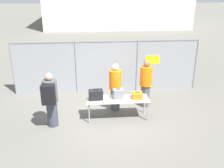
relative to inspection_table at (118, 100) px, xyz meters
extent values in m
plane|color=#605E56|center=(-0.22, -0.07, -0.68)|extent=(120.00, 120.00, 0.00)
cylinder|color=gray|center=(-4.12, 2.42, 0.44)|extent=(0.07, 0.07, 2.24)
cylinder|color=gray|center=(-1.52, 2.42, 0.44)|extent=(0.07, 0.07, 2.24)
cylinder|color=gray|center=(1.08, 2.42, 0.44)|extent=(0.07, 0.07, 2.24)
cylinder|color=gray|center=(3.68, 2.42, 0.44)|extent=(0.07, 0.07, 2.24)
cube|color=gray|center=(-0.22, 2.42, 0.44)|extent=(7.80, 0.01, 2.24)
cube|color=gray|center=(-0.22, 2.42, 1.53)|extent=(7.80, 0.04, 0.04)
cube|color=yellow|center=(1.75, 2.41, 0.71)|extent=(0.60, 0.01, 0.40)
cube|color=#B2B2AD|center=(0.00, 0.00, 0.04)|extent=(2.12, 0.69, 0.02)
cylinder|color=#99999E|center=(-1.00, -0.28, -0.32)|extent=(0.04, 0.04, 0.70)
cylinder|color=#99999E|center=(1.00, -0.28, -0.32)|extent=(0.04, 0.04, 0.70)
cylinder|color=#99999E|center=(-1.00, 0.28, -0.32)|extent=(0.04, 0.04, 0.70)
cylinder|color=#99999E|center=(1.00, 0.28, -0.32)|extent=(0.04, 0.04, 0.70)
cube|color=black|center=(-0.75, 0.03, 0.23)|extent=(0.49, 0.32, 0.35)
cube|color=black|center=(-0.75, 0.03, 0.41)|extent=(0.16, 0.04, 0.02)
cube|color=slate|center=(0.01, 0.06, 0.22)|extent=(0.37, 0.28, 0.33)
cube|color=black|center=(0.01, 0.06, 0.40)|extent=(0.14, 0.04, 0.02)
cube|color=orange|center=(0.67, 0.01, 0.16)|extent=(0.36, 0.34, 0.21)
cube|color=black|center=(0.67, 0.01, 0.28)|extent=(0.14, 0.03, 0.02)
cylinder|color=#383D4C|center=(-2.20, -0.32, -0.24)|extent=(0.35, 0.35, 0.88)
cylinder|color=#4C4C51|center=(-2.20, -0.32, 0.57)|extent=(0.46, 0.46, 0.73)
sphere|color=tan|center=(-2.20, -0.32, 1.05)|extent=(0.24, 0.24, 0.24)
cube|color=black|center=(-2.20, -0.67, 0.60)|extent=(0.41, 0.25, 0.61)
cylinder|color=#4C4C51|center=(-0.03, 0.64, -0.25)|extent=(0.34, 0.34, 0.85)
cylinder|color=orange|center=(-0.03, 0.64, 0.53)|extent=(0.44, 0.44, 0.71)
sphere|color=beige|center=(-0.03, 0.64, 1.00)|extent=(0.23, 0.23, 0.23)
cylinder|color=#4C4C51|center=(1.14, 0.86, -0.24)|extent=(0.34, 0.34, 0.87)
cylinder|color=orange|center=(1.14, 0.86, 0.55)|extent=(0.45, 0.45, 0.72)
sphere|color=brown|center=(1.14, 0.86, 1.03)|extent=(0.23, 0.23, 0.23)
cube|color=#4C6B47|center=(0.84, 5.11, -0.25)|extent=(2.76, 1.51, 0.54)
sphere|color=black|center=(0.35, 4.30, -0.39)|extent=(0.57, 0.57, 0.57)
sphere|color=black|center=(0.35, 5.92, -0.39)|extent=(0.57, 0.57, 0.57)
cylinder|color=#59595B|center=(-1.03, 5.11, -0.47)|extent=(0.97, 0.06, 0.06)
camera|label=1|loc=(-0.86, -7.70, 3.69)|focal=40.00mm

